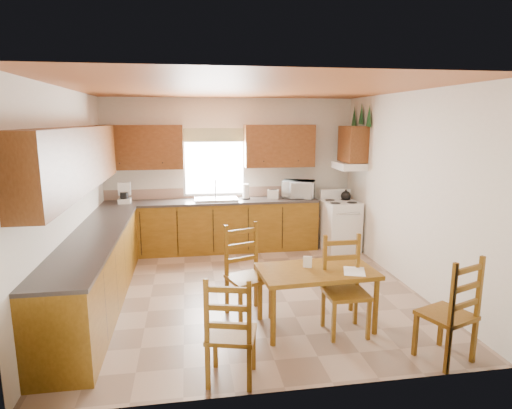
{
  "coord_description": "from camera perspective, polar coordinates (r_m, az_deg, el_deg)",
  "views": [
    {
      "loc": [
        -0.79,
        -5.49,
        2.31
      ],
      "look_at": [
        0.15,
        0.3,
        1.15
      ],
      "focal_mm": 30.0,
      "sensor_mm": 36.0,
      "label": 1
    }
  ],
  "objects": [
    {
      "name": "counter_left",
      "position": [
        5.64,
        -20.82,
        -4.03
      ],
      "size": [
        0.63,
        3.6,
        0.04
      ],
      "primitive_type": "cube",
      "color": "#3A3432",
      "rests_on": "lower_cab_left"
    },
    {
      "name": "chair_near_right",
      "position": [
        4.62,
        24.1,
        -12.48
      ],
      "size": [
        0.57,
        0.56,
        1.06
      ],
      "primitive_type": "cube",
      "rotation": [
        0.0,
        0.0,
        3.5
      ],
      "color": "brown",
      "rests_on": "floor"
    },
    {
      "name": "chair_far_left",
      "position": [
        5.11,
        -1.01,
        -9.04
      ],
      "size": [
        0.57,
        0.56,
        1.09
      ],
      "primitive_type": "cube",
      "rotation": [
        0.0,
        0.0,
        0.33
      ],
      "color": "brown",
      "rests_on": "floor"
    },
    {
      "name": "floor",
      "position": [
        6.01,
        -0.97,
        -11.43
      ],
      "size": [
        4.5,
        4.5,
        0.0
      ],
      "primitive_type": "plane",
      "color": "gray",
      "rests_on": "ground"
    },
    {
      "name": "paper_towel",
      "position": [
        7.64,
        -1.37,
        1.74
      ],
      "size": [
        0.15,
        0.15,
        0.27
      ],
      "primitive_type": "cylinder",
      "rotation": [
        0.0,
        0.0,
        -0.35
      ],
      "color": "white",
      "rests_on": "counter_back"
    },
    {
      "name": "lower_cab_left",
      "position": [
        5.78,
        -20.5,
        -8.44
      ],
      "size": [
        0.6,
        3.6,
        0.88
      ],
      "primitive_type": "cube",
      "color": "brown",
      "rests_on": "floor"
    },
    {
      "name": "wall_front",
      "position": [
        3.47,
        4.3,
        -4.9
      ],
      "size": [
        4.5,
        4.5,
        0.0
      ],
      "primitive_type": "plane",
      "color": "silver",
      "rests_on": "floor"
    },
    {
      "name": "window_valance",
      "position": [
        7.7,
        -5.63,
        9.2
      ],
      "size": [
        1.19,
        0.01,
        0.24
      ],
      "primitive_type": "cube",
      "color": "#4A6737",
      "rests_on": "wall_back"
    },
    {
      "name": "counter_back",
      "position": [
        7.58,
        -5.92,
        0.41
      ],
      "size": [
        3.75,
        0.63,
        0.04
      ],
      "primitive_type": "cube",
      "color": "#3A3432",
      "rests_on": "lower_cab_back"
    },
    {
      "name": "microwave",
      "position": [
        7.8,
        5.69,
        2.04
      ],
      "size": [
        0.63,
        0.54,
        0.32
      ],
      "primitive_type": "imported",
      "rotation": [
        0.0,
        0.0,
        -0.36
      ],
      "color": "silver",
      "rests_on": "counter_back"
    },
    {
      "name": "stove",
      "position": [
        7.81,
        11.09,
        -2.9
      ],
      "size": [
        0.65,
        0.67,
        0.88
      ],
      "primitive_type": "cube",
      "rotation": [
        0.0,
        0.0,
        0.1
      ],
      "color": "silver",
      "rests_on": "floor"
    },
    {
      "name": "chair_near_left",
      "position": [
        3.95,
        -3.33,
        -16.01
      ],
      "size": [
        0.51,
        0.5,
        1.01
      ],
      "primitive_type": "cube",
      "rotation": [
        0.0,
        0.0,
        2.88
      ],
      "color": "brown",
      "rests_on": "floor"
    },
    {
      "name": "wall_back",
      "position": [
        7.84,
        -3.37,
        4.13
      ],
      "size": [
        4.5,
        4.5,
        0.0
      ],
      "primitive_type": "plane",
      "color": "silver",
      "rests_on": "floor"
    },
    {
      "name": "upper_cab_stove",
      "position": [
        7.7,
        12.79,
        7.86
      ],
      "size": [
        0.33,
        0.62,
        0.62
      ],
      "primitive_type": "cube",
      "color": "brown",
      "rests_on": "wall_right"
    },
    {
      "name": "upper_cab_back_right",
      "position": [
        7.77,
        3.12,
        7.81
      ],
      "size": [
        1.25,
        0.33,
        0.75
      ],
      "primitive_type": "cube",
      "color": "brown",
      "rests_on": "wall_back"
    },
    {
      "name": "wall_right",
      "position": [
        6.35,
        19.53,
        1.84
      ],
      "size": [
        4.5,
        4.5,
        0.0
      ],
      "primitive_type": "plane",
      "color": "silver",
      "rests_on": "floor"
    },
    {
      "name": "lower_cab_back",
      "position": [
        7.68,
        -5.85,
        -2.96
      ],
      "size": [
        3.75,
        0.6,
        0.88
      ],
      "primitive_type": "cube",
      "color": "brown",
      "rests_on": "floor"
    },
    {
      "name": "upper_cab_back_left",
      "position": [
        7.63,
        -15.02,
        7.39
      ],
      "size": [
        1.41,
        0.33,
        0.75
      ],
      "primitive_type": "cube",
      "color": "brown",
      "rests_on": "wall_back"
    },
    {
      "name": "toaster",
      "position": [
        7.69,
        2.28,
        1.37
      ],
      "size": [
        0.22,
        0.17,
        0.16
      ],
      "primitive_type": "cube",
      "rotation": [
        0.0,
        0.0,
        -0.29
      ],
      "color": "silver",
      "rests_on": "counter_back"
    },
    {
      "name": "pine_decal_a",
      "position": [
        7.45,
        14.83,
        11.36
      ],
      "size": [
        0.22,
        0.22,
        0.36
      ],
      "primitive_type": "cone",
      "color": "#184622",
      "rests_on": "wall_right"
    },
    {
      "name": "pine_decal_b",
      "position": [
        7.74,
        13.87,
        11.68
      ],
      "size": [
        0.22,
        0.22,
        0.36
      ],
      "primitive_type": "cone",
      "color": "#184622",
      "rests_on": "wall_right"
    },
    {
      "name": "table_card",
      "position": [
        4.87,
        6.88,
        -7.61
      ],
      "size": [
        0.1,
        0.06,
        0.13
      ],
      "primitive_type": "cube",
      "rotation": [
        0.0,
        0.0,
        -0.37
      ],
      "color": "white",
      "rests_on": "dining_table"
    },
    {
      "name": "chair_far_right",
      "position": [
        4.82,
        11.94,
        -10.74
      ],
      "size": [
        0.45,
        0.43,
        1.06
      ],
      "primitive_type": "cube",
      "rotation": [
        0.0,
        0.0,
        -0.0
      ],
      "color": "brown",
      "rests_on": "floor"
    },
    {
      "name": "upper_cab_left",
      "position": [
        5.51,
        -22.89,
        5.58
      ],
      "size": [
        0.33,
        3.6,
        0.75
      ],
      "primitive_type": "cube",
      "color": "brown",
      "rests_on": "wall_left"
    },
    {
      "name": "window_pane",
      "position": [
        7.76,
        -5.57,
        5.51
      ],
      "size": [
        1.05,
        0.01,
        1.1
      ],
      "primitive_type": "cube",
      "color": "white",
      "rests_on": "wall_back"
    },
    {
      "name": "wall_left",
      "position": [
        5.76,
        -23.76,
        0.64
      ],
      "size": [
        4.5,
        4.5,
        0.0
      ],
      "primitive_type": "plane",
      "color": "silver",
      "rests_on": "floor"
    },
    {
      "name": "backsplash",
      "position": [
        7.85,
        -6.06,
        1.59
      ],
      "size": [
        3.75,
        0.01,
        0.18
      ],
      "primitive_type": "cube",
      "color": "#9C7A66",
      "rests_on": "counter_back"
    },
    {
      "name": "sink_basin",
      "position": [
        7.58,
        -5.36,
        0.72
      ],
      "size": [
        0.75,
        0.45,
        0.04
      ],
      "primitive_type": "cube",
      "color": "silver",
      "rests_on": "counter_back"
    },
    {
      "name": "table_paper",
      "position": [
        4.85,
        12.97,
        -8.68
      ],
      "size": [
        0.31,
        0.36,
        0.0
      ],
      "primitive_type": "cube",
      "rotation": [
        0.0,
        0.0,
        -0.34
      ],
      "color": "white",
      "rests_on": "dining_table"
    },
    {
      "name": "ceiling",
      "position": [
        5.56,
        -1.07,
        15.21
      ],
      "size": [
        4.5,
        4.5,
        0.0
      ],
      "primitive_type": "plane",
      "color": "#A05328",
      "rests_on": "floor"
    },
    {
      "name": "pine_decal_c",
      "position": [
        8.04,
        12.96,
        11.41
      ],
      "size": [
        0.22,
        0.22,
        0.36
      ],
      "primitive_type": "cone",
      "color": "#184622",
      "rests_on": "wall_right"
    },
    {
      "name": "window_frame",
      "position": [
        7.76,
        -5.58,
        5.51
      ],
      "size": [
        1.13,
        0.02,
        1.18
      ],
      "primitive_type": "cube",
      "color": "silver",
      "rests_on": "wall_back"
    },
    {
      "name": "dining_table",
      "position": [
        4.97,
        7.99,
        -12.25
      ],
      "size": [
        1.31,
        0.8,
        0.68
      ],
      "primitive_type": "cube",
      "rotation": [
        0.0,
        0.0,
        0.06
      ],
      "color": "brown",
      "rests_on": "floor"
    },
    {
      "name": "coffeemaker",
      "position": [
        7.6,
        -17.16,
        1.46
      ],
      "size": [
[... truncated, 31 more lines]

